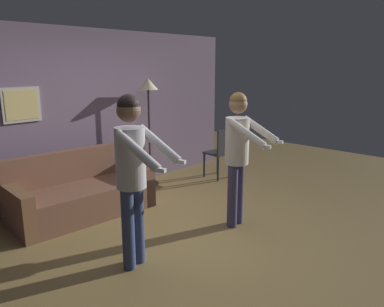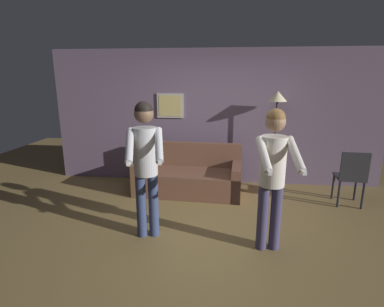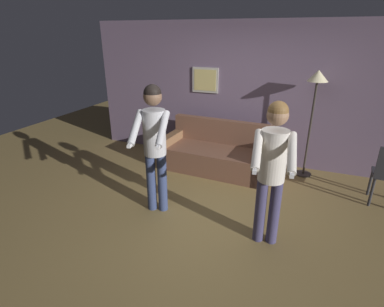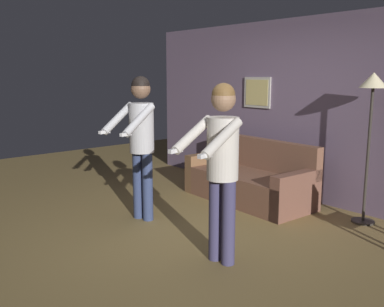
{
  "view_description": "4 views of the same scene",
  "coord_description": "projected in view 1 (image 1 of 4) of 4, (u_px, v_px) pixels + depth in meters",
  "views": [
    {
      "loc": [
        -2.95,
        -3.06,
        2.06
      ],
      "look_at": [
        -0.09,
        -0.35,
        1.12
      ],
      "focal_mm": 35.0,
      "sensor_mm": 36.0,
      "label": 1
    },
    {
      "loc": [
        0.21,
        -3.72,
        2.06
      ],
      "look_at": [
        -0.16,
        -0.37,
        1.2
      ],
      "focal_mm": 28.0,
      "sensor_mm": 36.0,
      "label": 2
    },
    {
      "loc": [
        1.06,
        -3.45,
        2.38
      ],
      "look_at": [
        -0.19,
        -0.3,
        1.0
      ],
      "focal_mm": 28.0,
      "sensor_mm": 36.0,
      "label": 3
    },
    {
      "loc": [
        3.54,
        -3.11,
        1.81
      ],
      "look_at": [
        0.18,
        -0.18,
        0.98
      ],
      "focal_mm": 40.0,
      "sensor_mm": 36.0,
      "label": 4
    }
  ],
  "objects": [
    {
      "name": "torchiere_lamp",
      "position": [
        148.0,
        97.0,
        6.26
      ],
      "size": [
        0.33,
        0.33,
        1.83
      ],
      "color": "#332D28",
      "rests_on": "ground_plane"
    },
    {
      "name": "couch",
      "position": [
        81.0,
        195.0,
        5.22
      ],
      "size": [
        1.94,
        0.95,
        0.87
      ],
      "color": "brown",
      "rests_on": "ground_plane"
    },
    {
      "name": "back_wall_assembly",
      "position": [
        78.0,
        115.0,
        5.73
      ],
      "size": [
        6.4,
        0.09,
        2.6
      ],
      "color": "slate",
      "rests_on": "ground_plane"
    },
    {
      "name": "person_standing_left",
      "position": [
        132.0,
        165.0,
        3.69
      ],
      "size": [
        0.53,
        0.71,
        1.79
      ],
      "color": "navy",
      "rests_on": "ground_plane"
    },
    {
      "name": "dining_chair_distant",
      "position": [
        221.0,
        150.0,
        6.85
      ],
      "size": [
        0.45,
        0.45,
        0.93
      ],
      "color": "#2D2D33",
      "rests_on": "ground_plane"
    },
    {
      "name": "person_standing_right",
      "position": [
        238.0,
        147.0,
        4.69
      ],
      "size": [
        0.49,
        0.7,
        1.73
      ],
      "color": "#3F3B60",
      "rests_on": "ground_plane"
    },
    {
      "name": "ground_plane",
      "position": [
        176.0,
        236.0,
        4.61
      ],
      "size": [
        12.0,
        12.0,
        0.0
      ],
      "primitive_type": "plane",
      "color": "olive"
    }
  ]
}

